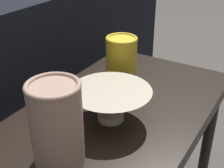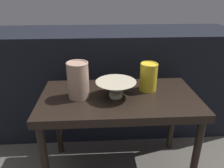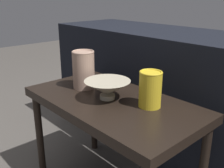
% 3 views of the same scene
% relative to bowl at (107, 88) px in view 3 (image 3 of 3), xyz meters
% --- Properties ---
extents(table, '(0.79, 0.43, 0.49)m').
position_rel_bowl_xyz_m(table, '(0.02, 0.01, -0.11)').
color(table, black).
rests_on(table, ground_plane).
extents(couch_backdrop, '(1.71, 0.50, 0.72)m').
position_rel_bowl_xyz_m(couch_backdrop, '(0.02, 0.53, -0.18)').
color(couch_backdrop, black).
rests_on(couch_backdrop, ground_plane).
extents(bowl, '(0.20, 0.20, 0.08)m').
position_rel_bowl_xyz_m(bowl, '(0.00, 0.00, 0.00)').
color(bowl, '#B2A88E').
rests_on(bowl, table).
extents(vase_textured_left, '(0.11, 0.11, 0.18)m').
position_rel_bowl_xyz_m(vase_textured_left, '(-0.18, 0.01, 0.04)').
color(vase_textured_left, tan).
rests_on(vase_textured_left, table).
extents(vase_colorful_right, '(0.09, 0.09, 0.15)m').
position_rel_bowl_xyz_m(vase_colorful_right, '(0.18, 0.07, 0.03)').
color(vase_colorful_right, gold).
rests_on(vase_colorful_right, table).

